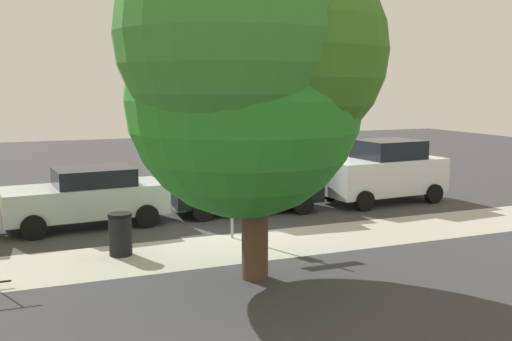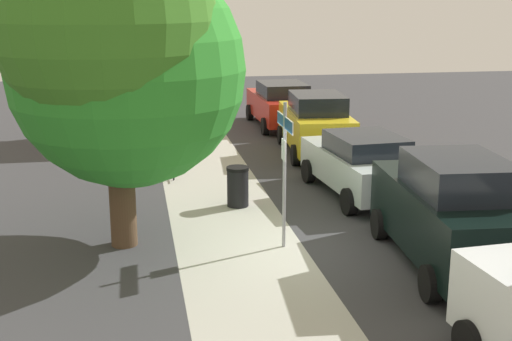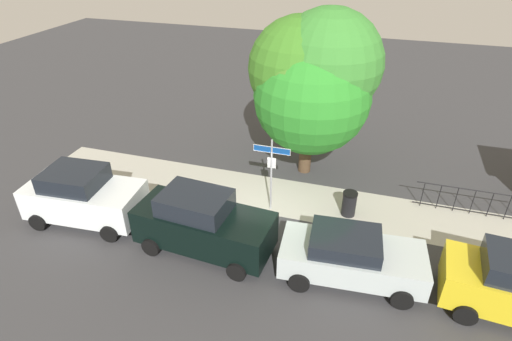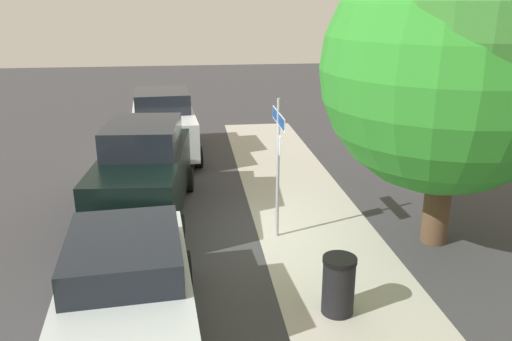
{
  "view_description": "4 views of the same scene",
  "coord_description": "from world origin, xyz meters",
  "px_view_note": "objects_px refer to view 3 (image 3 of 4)",
  "views": [
    {
      "loc": [
        5.39,
        14.41,
        3.86
      ],
      "look_at": [
        -0.42,
        0.28,
        1.69
      ],
      "focal_mm": 41.9,
      "sensor_mm": 36.0,
      "label": 1
    },
    {
      "loc": [
        -12.63,
        3.3,
        5.01
      ],
      "look_at": [
        0.88,
        0.87,
        1.48
      ],
      "focal_mm": 48.24,
      "sensor_mm": 36.0,
      "label": 2
    },
    {
      "loc": [
        3.56,
        -12.18,
        9.54
      ],
      "look_at": [
        -0.57,
        1.27,
        1.06
      ],
      "focal_mm": 29.01,
      "sensor_mm": 36.0,
      "label": 3
    },
    {
      "loc": [
        10.12,
        -1.32,
        4.83
      ],
      "look_at": [
        -0.34,
        0.03,
        1.28
      ],
      "focal_mm": 35.84,
      "sensor_mm": 36.0,
      "label": 4
    }
  ],
  "objects_px": {
    "street_sign": "(271,163)",
    "car_white": "(83,196)",
    "trash_bin": "(349,204)",
    "shade_tree": "(312,79)",
    "car_black": "(203,223)",
    "car_silver": "(351,256)"
  },
  "relations": [
    {
      "from": "street_sign",
      "to": "car_black",
      "type": "bearing_deg",
      "value": -118.23
    },
    {
      "from": "street_sign",
      "to": "car_white",
      "type": "relative_size",
      "value": 0.7
    },
    {
      "from": "car_white",
      "to": "car_black",
      "type": "distance_m",
      "value": 4.8
    },
    {
      "from": "street_sign",
      "to": "shade_tree",
      "type": "xyz_separation_m",
      "value": [
        0.76,
        3.18,
        2.21
      ]
    },
    {
      "from": "street_sign",
      "to": "car_white",
      "type": "height_order",
      "value": "street_sign"
    },
    {
      "from": "street_sign",
      "to": "car_white",
      "type": "distance_m",
      "value": 6.92
    },
    {
      "from": "shade_tree",
      "to": "car_white",
      "type": "relative_size",
      "value": 1.62
    },
    {
      "from": "car_silver",
      "to": "street_sign",
      "type": "bearing_deg",
      "value": 135.56
    },
    {
      "from": "street_sign",
      "to": "shade_tree",
      "type": "relative_size",
      "value": 0.43
    },
    {
      "from": "trash_bin",
      "to": "car_silver",
      "type": "bearing_deg",
      "value": -83.81
    },
    {
      "from": "shade_tree",
      "to": "car_black",
      "type": "relative_size",
      "value": 1.49
    },
    {
      "from": "street_sign",
      "to": "car_silver",
      "type": "xyz_separation_m",
      "value": [
        3.26,
        -2.75,
        -1.18
      ]
    },
    {
      "from": "shade_tree",
      "to": "trash_bin",
      "type": "height_order",
      "value": "shade_tree"
    },
    {
      "from": "shade_tree",
      "to": "car_white",
      "type": "bearing_deg",
      "value": -140.74
    },
    {
      "from": "street_sign",
      "to": "car_white",
      "type": "bearing_deg",
      "value": -157.56
    },
    {
      "from": "car_white",
      "to": "shade_tree",
      "type": "bearing_deg",
      "value": 35.11
    },
    {
      "from": "car_white",
      "to": "car_black",
      "type": "bearing_deg",
      "value": -7.12
    },
    {
      "from": "shade_tree",
      "to": "car_silver",
      "type": "height_order",
      "value": "shade_tree"
    },
    {
      "from": "shade_tree",
      "to": "car_white",
      "type": "height_order",
      "value": "shade_tree"
    },
    {
      "from": "car_black",
      "to": "car_silver",
      "type": "distance_m",
      "value": 4.81
    },
    {
      "from": "trash_bin",
      "to": "car_white",
      "type": "bearing_deg",
      "value": -161.38
    },
    {
      "from": "car_white",
      "to": "trash_bin",
      "type": "height_order",
      "value": "car_white"
    }
  ]
}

